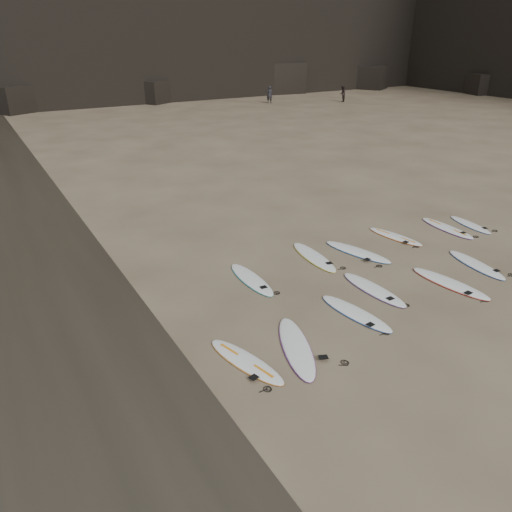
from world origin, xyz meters
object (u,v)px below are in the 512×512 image
Objects in this scene: surfboard_1 at (356,313)px; surfboard_10 at (470,225)px; surfboard_0 at (296,347)px; surfboard_6 at (314,257)px; surfboard_4 at (476,264)px; surfboard_11 at (246,361)px; surfboard_7 at (357,252)px; surfboard_9 at (447,228)px; surfboard_8 at (395,236)px; surfboard_3 at (450,283)px; person_b at (342,94)px; surfboard_5 at (251,279)px; surfboard_2 at (374,289)px; person_a at (269,95)px.

surfboard_10 is at bearing 11.75° from surfboard_1.
surfboard_0 is 5.56m from surfboard_6.
surfboard_4 is 9.44m from surfboard_11.
surfboard_0 reaches higher than surfboard_4.
surfboard_11 is (-9.40, -0.80, -0.00)m from surfboard_4.
surfboard_7 is (5.23, 3.78, -0.00)m from surfboard_0.
surfboard_9 is at bearing 179.45° from surfboard_10.
surfboard_6 is 7.45m from surfboard_10.
surfboard_1 is at bearing -154.09° from surfboard_8.
person_b is at bearing 48.80° from surfboard_3.
surfboard_9 is at bearing 1.00° from surfboard_5.
surfboard_6 reaches higher than surfboard_10.
surfboard_0 is at bearing -101.67° from surfboard_5.
surfboard_6 is 1.23× the size of surfboard_10.
surfboard_2 is (1.41, 0.81, 0.00)m from surfboard_1.
surfboard_11 is at bearing -120.20° from surfboard_5.
surfboard_7 is at bearing 98.60° from surfboard_3.
surfboard_6 is at bearing 9.42° from surfboard_5.
person_a is at bearing 80.61° from surfboard_10.
surfboard_0 reaches higher than surfboard_7.
surfboard_4 is (8.02, 0.93, -0.01)m from surfboard_0.
surfboard_8 is (5.08, 3.64, -0.00)m from surfboard_1.
person_a reaches higher than surfboard_11.
surfboard_0 is at bearing -159.25° from surfboard_7.
surfboard_6 is at bearing 179.55° from surfboard_9.
person_a is (13.34, 35.40, 0.85)m from surfboard_9.
surfboard_9 is 1.16m from surfboard_10.
surfboard_9 is at bearing 16.93° from person_b.
surfboard_1 is at bearing -102.60° from surfboard_6.
surfboard_5 is (-7.15, 2.89, 0.00)m from surfboard_4.
surfboard_9 reaches higher than surfboard_11.
surfboard_7 is 1.60× the size of person_b.
surfboard_0 is 1.10× the size of surfboard_1.
person_a is (23.25, 39.18, 0.85)m from surfboard_0.
surfboard_4 reaches higher than surfboard_8.
person_b is (19.72, 32.53, 0.81)m from surfboard_10.
surfboard_1 reaches higher than surfboard_10.
surfboard_0 is 1.64× the size of person_b.
surfboard_6 and surfboard_7 have the same top height.
surfboard_2 reaches higher than surfboard_1.
surfboard_10 is at bearing 39.45° from surfboard_0.
surfboard_6 reaches higher than surfboard_1.
surfboard_11 is at bearing 175.74° from surfboard_3.
surfboard_3 is at bearing -9.02° from surfboard_1.
person_a is (18.01, 35.40, 0.85)m from surfboard_7.
person_b reaches higher than surfboard_0.
surfboard_3 is at bearing -22.66° from surfboard_2.
surfboard_8 is at bearing 63.88° from surfboard_3.
surfboard_3 reaches higher than surfboard_9.
surfboard_2 is at bearing 22.33° from surfboard_1.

